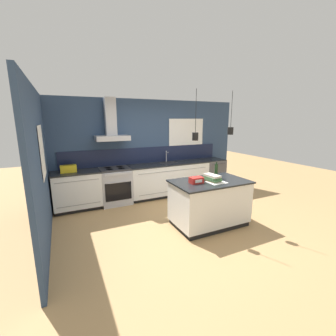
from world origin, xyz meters
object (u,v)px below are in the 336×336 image
at_px(dishwasher, 212,174).
at_px(bottle_on_island, 216,171).
at_px(oven_range, 116,186).
at_px(book_stack, 212,178).
at_px(red_supply_box, 196,180).
at_px(yellow_toolbox, 68,169).

xyz_separation_m(dishwasher, bottle_on_island, (-1.28, -1.85, 0.60)).
distance_m(dishwasher, bottle_on_island, 2.33).
distance_m(oven_range, book_stack, 2.54).
bearing_deg(dishwasher, bottle_on_island, -124.59).
relative_size(red_supply_box, yellow_toolbox, 0.72).
distance_m(dishwasher, book_stack, 2.58).
relative_size(book_stack, yellow_toolbox, 1.04).
relative_size(dishwasher, book_stack, 2.58).
distance_m(oven_range, dishwasher, 2.94).
xyz_separation_m(red_supply_box, yellow_toolbox, (-2.13, 2.00, 0.02)).
relative_size(oven_range, yellow_toolbox, 2.68).
height_order(bottle_on_island, yellow_toolbox, bottle_on_island).
relative_size(dishwasher, bottle_on_island, 2.60).
xyz_separation_m(oven_range, dishwasher, (2.94, 0.00, -0.00)).
bearing_deg(red_supply_box, bottle_on_island, 14.44).
distance_m(dishwasher, red_supply_box, 2.77).
bearing_deg(book_stack, red_supply_box, 175.44).
height_order(bottle_on_island, red_supply_box, bottle_on_island).
distance_m(oven_range, red_supply_box, 2.33).
relative_size(bottle_on_island, book_stack, 0.99).
xyz_separation_m(oven_range, bottle_on_island, (1.66, -1.85, 0.60)).
height_order(book_stack, yellow_toolbox, yellow_toolbox).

